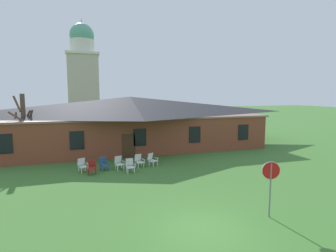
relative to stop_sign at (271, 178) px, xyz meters
The scene contains 12 objects.
ground_plane 3.73m from the stop_sign, behind, with size 200.00×200.00×0.00m, color #3D702D.
brick_building 18.15m from the stop_sign, 100.37° to the left, with size 26.71×10.40×5.21m.
dome_tower 38.77m from the stop_sign, 101.76° to the left, with size 5.18×5.18×17.90m.
stop_sign is the anchor object (origin of this frame).
lawn_chair_by_porch 12.67m from the stop_sign, 129.40° to the left, with size 0.80×0.84×0.96m.
lawn_chair_near_door 11.69m from the stop_sign, 129.38° to the left, with size 0.69×0.72×0.96m.
lawn_chair_left_end 11.83m from the stop_sign, 123.81° to the left, with size 0.77×0.82×0.96m.
lawn_chair_middle 11.16m from the stop_sign, 119.52° to the left, with size 0.73×0.78×0.96m.
lawn_chair_right_end 10.00m from the stop_sign, 119.04° to the left, with size 0.67×0.70×0.96m.
lawn_chair_far_side 10.66m from the stop_sign, 111.87° to the left, with size 0.74×0.79×0.96m.
lawn_chair_under_eave 10.37m from the stop_sign, 106.47° to the left, with size 0.84×0.87×0.96m.
bare_tree_beside_building 19.61m from the stop_sign, 130.09° to the left, with size 1.82×1.85×5.50m.
Camera 1 is at (-4.39, -9.15, 5.42)m, focal length 28.21 mm.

